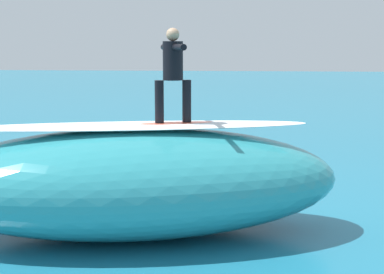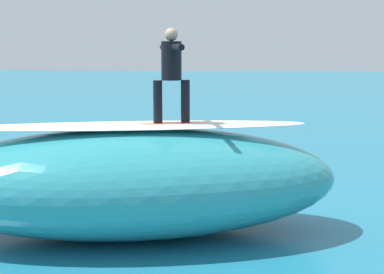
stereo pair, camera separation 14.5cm
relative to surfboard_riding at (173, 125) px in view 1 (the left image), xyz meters
The scene contains 9 objects.
ground_plane 3.14m from the surfboard_riding, 73.73° to the right, with size 120.00×120.00×0.00m, color teal.
wave_crest 1.15m from the surfboard_riding, 13.02° to the left, with size 6.85×2.91×1.80m, color teal.
wave_foam_lip 0.65m from the surfboard_riding, 13.02° to the left, with size 5.82×1.02×0.08m, color white.
surfboard_riding is the anchor object (origin of this frame).
surfer_riding 0.93m from the surfboard_riding, 90.00° to the left, with size 0.60×1.39×1.53m.
surfboard_paddling 4.26m from the surfboard_riding, 93.50° to the right, with size 2.47×0.58×0.07m, color #33B2D1.
surfer_paddling 4.24m from the surfboard_riding, 91.60° to the right, with size 1.74×0.97×0.33m.
foam_patch_near 4.01m from the surfboard_riding, 51.99° to the right, with size 0.81×0.71×0.16m, color white.
foam_patch_mid 4.45m from the surfboard_riding, 40.23° to the right, with size 0.81×0.67×0.09m, color white.
Camera 1 is at (-1.97, 11.90, 3.14)m, focal length 54.85 mm.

